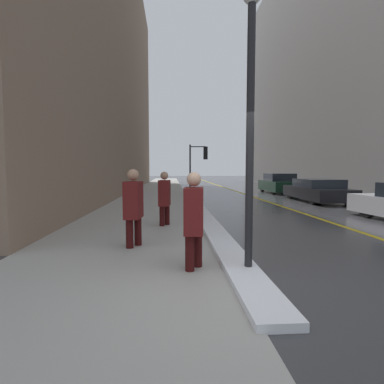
# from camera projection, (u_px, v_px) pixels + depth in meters

# --- Properties ---
(ground_plane) EXTENTS (160.00, 160.00, 0.00)m
(ground_plane) POSITION_uv_depth(u_px,v_px,m) (243.00, 293.00, 3.94)
(ground_plane) COLOR #38383A
(sidewalk_slab) EXTENTS (4.00, 80.00, 0.01)m
(sidewalk_slab) POSITION_uv_depth(u_px,v_px,m) (155.00, 196.00, 18.73)
(sidewalk_slab) COLOR #9E9B93
(sidewalk_slab) RESTS_ON ground
(road_centre_stripe) EXTENTS (0.16, 80.00, 0.00)m
(road_centre_stripe) POSITION_uv_depth(u_px,v_px,m) (249.00, 195.00, 19.14)
(road_centre_stripe) COLOR gold
(road_centre_stripe) RESTS_ON ground
(snow_bank_curb) EXTENTS (0.54, 13.34, 0.11)m
(snow_bank_curb) POSITION_uv_depth(u_px,v_px,m) (206.00, 219.00, 9.59)
(snow_bank_curb) COLOR white
(snow_bank_curb) RESTS_ON ground
(building_facade_left) EXTENTS (6.00, 36.00, 20.44)m
(building_facade_left) POSITION_uv_depth(u_px,v_px,m) (91.00, 56.00, 22.62)
(building_facade_left) COLOR #846B56
(building_facade_left) RESTS_ON ground
(building_facade_right) EXTENTS (6.00, 36.00, 21.89)m
(building_facade_right) POSITION_uv_depth(u_px,v_px,m) (332.00, 62.00, 25.91)
(building_facade_right) COLOR slate
(building_facade_right) RESTS_ON ground
(lamp_post) EXTENTS (0.28, 0.28, 4.36)m
(lamp_post) POSITION_uv_depth(u_px,v_px,m) (251.00, 103.00, 4.54)
(lamp_post) COLOR black
(lamp_post) RESTS_ON ground
(traffic_light_near) EXTENTS (1.31, 0.33, 3.43)m
(traffic_light_near) POSITION_uv_depth(u_px,v_px,m) (200.00, 158.00, 21.29)
(traffic_light_near) COLOR black
(traffic_light_near) RESTS_ON ground
(pedestrian_with_shoulder_bag) EXTENTS (0.36, 0.74, 1.59)m
(pedestrian_with_shoulder_bag) POSITION_uv_depth(u_px,v_px,m) (194.00, 216.00, 4.85)
(pedestrian_with_shoulder_bag) COLOR #340C0C
(pedestrian_with_shoulder_bag) RESTS_ON ground
(pedestrian_trailing) EXTENTS (0.37, 0.56, 1.64)m
(pedestrian_trailing) POSITION_uv_depth(u_px,v_px,m) (133.00, 204.00, 6.25)
(pedestrian_trailing) COLOR #340C0C
(pedestrian_trailing) RESTS_ON ground
(pedestrian_in_glasses) EXTENTS (0.36, 0.54, 1.58)m
(pedestrian_in_glasses) POSITION_uv_depth(u_px,v_px,m) (164.00, 196.00, 8.68)
(pedestrian_in_glasses) COLOR #340C0C
(pedestrian_in_glasses) RESTS_ON ground
(parked_car_black) EXTENTS (2.08, 4.91, 1.16)m
(parked_car_black) POSITION_uv_depth(u_px,v_px,m) (317.00, 190.00, 15.53)
(parked_car_black) COLOR black
(parked_car_black) RESTS_ON ground
(parked_car_dark_green) EXTENTS (1.88, 4.13, 1.39)m
(parked_car_dark_green) POSITION_uv_depth(u_px,v_px,m) (279.00, 184.00, 21.22)
(parked_car_dark_green) COLOR black
(parked_car_dark_green) RESTS_ON ground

